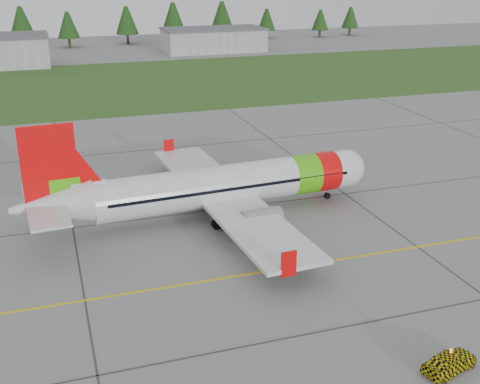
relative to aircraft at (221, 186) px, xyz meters
name	(u,v)px	position (x,y,z in m)	size (l,w,h in m)	color
ground	(351,326)	(2.60, -18.68, -2.71)	(320.00, 320.00, 0.00)	gray
aircraft	(221,186)	(0.00, 0.00, 0.00)	(31.03, 28.63, 9.40)	silver
follow_me_car	(452,344)	(5.56, -24.12, -1.01)	(1.37, 1.16, 3.39)	yellow
grass_strip	(135,83)	(2.60, 63.32, -2.69)	(320.00, 50.00, 0.03)	#30561E
taxi_guideline	(298,266)	(2.60, -10.68, -2.70)	(120.00, 0.25, 0.02)	gold
hangar_east	(213,40)	(27.60, 99.32, -0.11)	(24.00, 12.00, 5.20)	#A8A8A3
treeline	(100,26)	(2.60, 119.32, 2.29)	(160.00, 8.00, 10.00)	#1C3F14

